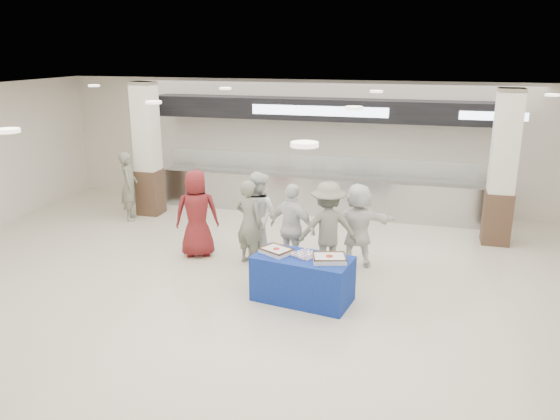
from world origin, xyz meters
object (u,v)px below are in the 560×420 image
(display_table, at_px, (303,279))
(civilian_maroon, at_px, (197,213))
(soldier_b, at_px, (327,228))
(chef_short, at_px, (292,228))
(civilian_white, at_px, (358,225))
(sheet_cake_right, at_px, (329,258))
(soldier_a, at_px, (249,222))
(chef_tall, at_px, (258,215))
(soldier_bg, at_px, (129,186))
(sheet_cake_left, at_px, (276,250))
(cupcake_tray, at_px, (304,254))

(display_table, relative_size, civilian_maroon, 0.90)
(civilian_maroon, relative_size, soldier_b, 1.01)
(chef_short, distance_m, civilian_white, 1.23)
(sheet_cake_right, height_order, soldier_a, soldier_a)
(soldier_b, bearing_deg, soldier_a, -25.30)
(display_table, relative_size, chef_short, 0.94)
(display_table, relative_size, chef_tall, 0.90)
(soldier_a, bearing_deg, soldier_b, -164.05)
(sheet_cake_right, xyz_separation_m, soldier_bg, (-5.38, 3.23, 0.02))
(civilian_maroon, distance_m, chef_tall, 1.21)
(civilian_maroon, xyz_separation_m, soldier_a, (1.11, -0.11, -0.05))
(soldier_bg, bearing_deg, civilian_white, -129.55)
(sheet_cake_left, relative_size, chef_tall, 0.34)
(chef_tall, xyz_separation_m, soldier_bg, (-3.69, 1.57, -0.04))
(sheet_cake_right, bearing_deg, cupcake_tray, 166.78)
(display_table, distance_m, cupcake_tray, 0.41)
(chef_tall, relative_size, soldier_b, 1.01)
(sheet_cake_left, xyz_separation_m, chef_short, (-0.01, 1.10, 0.02))
(chef_short, bearing_deg, sheet_cake_left, 112.46)
(sheet_cake_left, xyz_separation_m, civilian_white, (1.10, 1.64, 0.00))
(sheet_cake_right, xyz_separation_m, soldier_a, (-1.77, 1.36, 0.01))
(soldier_a, bearing_deg, civilian_white, -149.62)
(display_table, height_order, civilian_maroon, civilian_maroon)
(soldier_b, distance_m, soldier_bg, 5.48)
(chef_tall, xyz_separation_m, chef_short, (0.79, -0.46, -0.04))
(sheet_cake_left, relative_size, cupcake_tray, 1.28)
(civilian_maroon, distance_m, soldier_a, 1.12)
(display_table, xyz_separation_m, sheet_cake_left, (-0.46, 0.05, 0.42))
(chef_tall, relative_size, soldier_bg, 1.05)
(chef_tall, height_order, chef_short, chef_tall)
(sheet_cake_left, distance_m, chef_short, 1.10)
(soldier_a, relative_size, soldier_bg, 1.00)
(civilian_white, bearing_deg, soldier_bg, -36.35)
(chef_tall, bearing_deg, civilian_maroon, 33.85)
(soldier_b, bearing_deg, display_table, 60.09)
(chef_short, xyz_separation_m, civilian_white, (1.11, 0.54, -0.02))
(sheet_cake_right, bearing_deg, soldier_a, 142.53)
(display_table, xyz_separation_m, soldier_a, (-1.33, 1.30, 0.44))
(display_table, bearing_deg, sheet_cake_right, 1.52)
(sheet_cake_right, height_order, cupcake_tray, sheet_cake_right)
(sheet_cake_right, xyz_separation_m, civilian_maroon, (-2.88, 1.47, 0.06))
(sheet_cake_right, bearing_deg, soldier_b, 101.96)
(soldier_bg, bearing_deg, display_table, -147.37)
(soldier_bg, bearing_deg, soldier_a, -142.12)
(soldier_a, relative_size, chef_tall, 0.95)
(sheet_cake_right, distance_m, chef_short, 1.51)
(civilian_white, bearing_deg, cupcake_tray, 47.31)
(civilian_maroon, xyz_separation_m, chef_short, (1.98, -0.26, -0.04))
(cupcake_tray, bearing_deg, sheet_cake_right, -13.22)
(sheet_cake_left, bearing_deg, soldier_a, 125.15)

